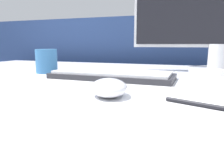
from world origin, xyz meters
TOP-DOWN VIEW (x-y plane):
  - partition_panel at (0.00, 0.70)m, footprint 5.00×0.03m
  - computer_mouse_near at (-0.00, -0.21)m, footprint 0.11×0.12m
  - keyboard at (-0.08, 0.02)m, footprint 0.39×0.16m
  - monitor at (0.25, 0.28)m, footprint 0.64×0.20m
  - mug at (-0.36, 0.07)m, footprint 0.08×0.08m
  - pen at (0.18, -0.23)m, footprint 0.14×0.06m

SIDE VIEW (x-z plane):
  - partition_panel at x=0.00m, z-range 0.00..1.01m
  - pen at x=0.18m, z-range 0.73..0.74m
  - keyboard at x=-0.08m, z-range 0.73..0.75m
  - computer_mouse_near at x=0.00m, z-range 0.73..0.77m
  - mug at x=-0.36m, z-range 0.73..0.82m
  - monitor at x=0.25m, z-range 0.75..1.18m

